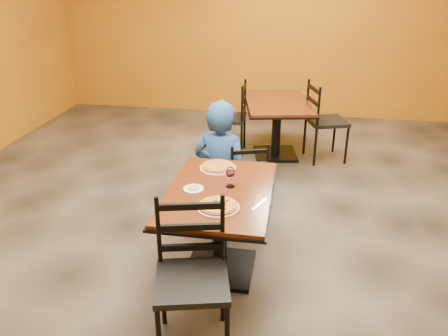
% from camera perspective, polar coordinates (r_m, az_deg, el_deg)
% --- Properties ---
extents(floor, '(7.00, 8.00, 0.01)m').
position_cam_1_polar(floor, '(4.30, 0.67, -8.77)').
color(floor, black).
rests_on(floor, ground).
extents(wall_back, '(7.00, 0.01, 3.00)m').
position_cam_1_polar(wall_back, '(7.63, 5.65, 17.75)').
color(wall_back, '#BB7914').
rests_on(wall_back, ground).
extents(table_main, '(0.83, 1.23, 0.75)m').
position_cam_1_polar(table_main, '(3.58, -0.54, -5.58)').
color(table_main, '#5B240E').
rests_on(table_main, floor).
extents(table_second, '(1.04, 1.35, 0.75)m').
position_cam_1_polar(table_second, '(5.95, 6.72, 6.57)').
color(table_second, '#5B240E').
rests_on(table_second, floor).
extents(chair_main_near, '(0.56, 0.56, 1.02)m').
position_cam_1_polar(chair_main_near, '(2.94, -4.07, -14.25)').
color(chair_main_near, black).
rests_on(chair_main_near, floor).
extents(chair_main_far, '(0.48, 0.48, 0.83)m').
position_cam_1_polar(chair_main_far, '(4.47, 2.74, -1.33)').
color(chair_main_far, black).
rests_on(chair_main_far, floor).
extents(chair_second_left, '(0.45, 0.45, 0.97)m').
position_cam_1_polar(chair_second_left, '(6.03, 0.56, 6.30)').
color(chair_second_left, black).
rests_on(chair_second_left, floor).
extents(chair_second_right, '(0.58, 0.58, 1.02)m').
position_cam_1_polar(chair_second_right, '(5.97, 12.89, 5.73)').
color(chair_second_right, black).
rests_on(chair_second_right, floor).
extents(diner, '(0.69, 0.55, 1.19)m').
position_cam_1_polar(diner, '(4.46, -0.35, 1.21)').
color(diner, navy).
rests_on(diner, floor).
extents(plate_main, '(0.31, 0.31, 0.01)m').
position_cam_1_polar(plate_main, '(3.24, -0.75, -4.98)').
color(plate_main, white).
rests_on(plate_main, table_main).
extents(pizza_main, '(0.28, 0.28, 0.02)m').
position_cam_1_polar(pizza_main, '(3.24, -0.76, -4.73)').
color(pizza_main, maroon).
rests_on(pizza_main, plate_main).
extents(plate_far, '(0.31, 0.31, 0.01)m').
position_cam_1_polar(plate_far, '(3.87, -0.80, 0.04)').
color(plate_far, white).
rests_on(plate_far, table_main).
extents(pizza_far, '(0.28, 0.28, 0.02)m').
position_cam_1_polar(pizza_far, '(3.86, -0.80, 0.26)').
color(pizza_far, '#C58726').
rests_on(pizza_far, plate_far).
extents(side_plate, '(0.16, 0.16, 0.01)m').
position_cam_1_polar(side_plate, '(3.51, -3.88, -2.65)').
color(side_plate, white).
rests_on(side_plate, table_main).
extents(dip, '(0.09, 0.09, 0.01)m').
position_cam_1_polar(dip, '(3.50, -3.88, -2.52)').
color(dip, tan).
rests_on(dip, side_plate).
extents(wine_glass, '(0.08, 0.08, 0.18)m').
position_cam_1_polar(wine_glass, '(3.51, 0.81, -1.06)').
color(wine_glass, white).
rests_on(wine_glass, table_main).
extents(fork, '(0.09, 0.18, 0.00)m').
position_cam_1_polar(fork, '(3.31, -3.80, -4.45)').
color(fork, silver).
rests_on(fork, table_main).
extents(knife, '(0.10, 0.20, 0.00)m').
position_cam_1_polar(knife, '(3.30, 4.52, -4.56)').
color(knife, silver).
rests_on(knife, table_main).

